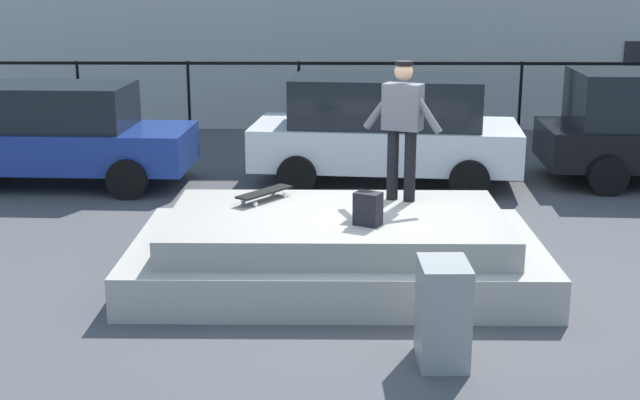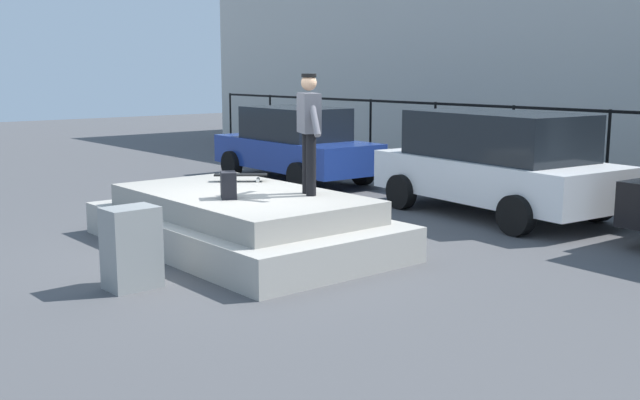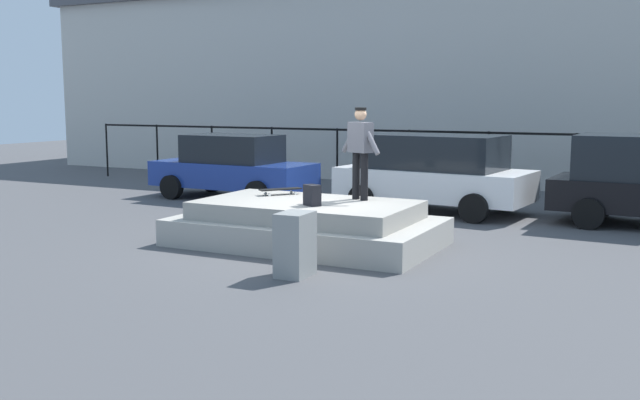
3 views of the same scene
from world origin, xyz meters
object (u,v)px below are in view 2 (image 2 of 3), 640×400
object	(u,v)px
car_white_hatchback_mid	(496,161)
utility_box	(131,248)
skateboarder	(309,125)
backpack	(228,185)
car_blue_sedan_near	(295,144)
skateboard	(241,175)

from	to	relation	value
car_white_hatchback_mid	utility_box	xyz separation A→B (m)	(0.10, -6.95, -0.47)
skateboarder	backpack	bearing A→B (deg)	-112.78
car_blue_sedan_near	car_white_hatchback_mid	xyz separation A→B (m)	(5.47, 0.21, 0.09)
skateboard	backpack	bearing A→B (deg)	-39.80
skateboarder	utility_box	bearing A→B (deg)	-86.49
skateboarder	car_blue_sedan_near	distance (m)	6.74
skateboarder	skateboard	world-z (taller)	skateboarder
car_blue_sedan_near	skateboarder	bearing A→B (deg)	-36.10
skateboarder	car_blue_sedan_near	bearing A→B (deg)	143.90
skateboarder	car_blue_sedan_near	xyz separation A→B (m)	(-5.40, 3.94, -0.92)
car_blue_sedan_near	utility_box	world-z (taller)	car_blue_sedan_near
backpack	utility_box	distance (m)	1.92
skateboarder	car_blue_sedan_near	world-z (taller)	skateboarder
skateboarder	utility_box	world-z (taller)	skateboarder
backpack	car_white_hatchback_mid	world-z (taller)	car_white_hatchback_mid
skateboard	utility_box	bearing A→B (deg)	-56.45
skateboard	car_blue_sedan_near	distance (m)	5.46
car_white_hatchback_mid	car_blue_sedan_near	bearing A→B (deg)	-177.78
skateboard	utility_box	world-z (taller)	utility_box
backpack	car_white_hatchback_mid	distance (m)	5.23
skateboarder	utility_box	size ratio (longest dim) A/B	1.74
backpack	utility_box	size ratio (longest dim) A/B	0.38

